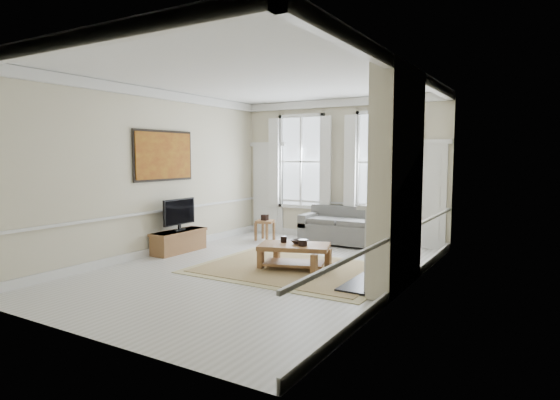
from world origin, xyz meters
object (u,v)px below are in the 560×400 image
Objects in this scene: side_table at (265,225)px; coffee_table at (294,249)px; sofa at (343,229)px; tv_stand at (179,241)px.

side_table is 0.36× the size of coffee_table.
tv_stand is (-2.64, -2.64, -0.13)m from sofa.
side_table is at bearing 113.67° from coffee_table.
coffee_table is at bearing -47.19° from side_table.
sofa is 3.74m from tv_stand.
tv_stand is (-0.82, -2.11, -0.15)m from side_table.
side_table is 3.01m from coffee_table.
side_table is at bearing -163.76° from sofa.
tv_stand is at bearing -134.91° from sofa.
sofa is 1.32× the size of coffee_table.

